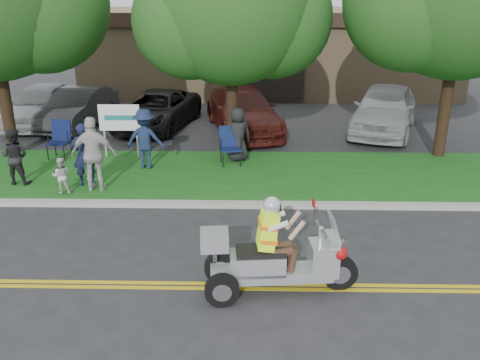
{
  "coord_description": "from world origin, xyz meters",
  "views": [
    {
      "loc": [
        1.08,
        -8.35,
        5.03
      ],
      "look_at": [
        0.86,
        2.0,
        1.1
      ],
      "focal_mm": 38.0,
      "sensor_mm": 36.0,
      "label": 1
    }
  ],
  "objects_px": {
    "lawn_chair_a": "(60,137)",
    "spectator_adult_left": "(84,155)",
    "spectator_adult_right": "(94,154)",
    "parked_car_right": "(243,111)",
    "parked_car_mid": "(156,110)",
    "parked_car_left": "(78,108)",
    "parked_car_far_left": "(42,104)",
    "spectator_adult_mid": "(15,157)",
    "trike_scooter": "(273,260)",
    "lawn_chair_b": "(230,143)",
    "parked_car_far_right": "(385,109)"
  },
  "relations": [
    {
      "from": "spectator_adult_right",
      "to": "spectator_adult_mid",
      "type": "bearing_deg",
      "value": -11.6
    },
    {
      "from": "spectator_adult_right",
      "to": "parked_car_left",
      "type": "relative_size",
      "value": 0.44
    },
    {
      "from": "trike_scooter",
      "to": "spectator_adult_left",
      "type": "distance_m",
      "value": 6.81
    },
    {
      "from": "lawn_chair_b",
      "to": "parked_car_far_right",
      "type": "bearing_deg",
      "value": 25.19
    },
    {
      "from": "trike_scooter",
      "to": "spectator_adult_mid",
      "type": "xyz_separation_m",
      "value": [
        -6.64,
        4.91,
        0.22
      ]
    },
    {
      "from": "spectator_adult_mid",
      "to": "parked_car_far_right",
      "type": "height_order",
      "value": "parked_car_far_right"
    },
    {
      "from": "spectator_adult_left",
      "to": "spectator_adult_mid",
      "type": "xyz_separation_m",
      "value": [
        -1.86,
        0.06,
        -0.09
      ]
    },
    {
      "from": "lawn_chair_b",
      "to": "spectator_adult_mid",
      "type": "distance_m",
      "value": 5.9
    },
    {
      "from": "trike_scooter",
      "to": "spectator_adult_mid",
      "type": "distance_m",
      "value": 8.26
    },
    {
      "from": "parked_car_far_left",
      "to": "parked_car_far_right",
      "type": "height_order",
      "value": "parked_car_far_right"
    },
    {
      "from": "spectator_adult_right",
      "to": "parked_car_mid",
      "type": "height_order",
      "value": "spectator_adult_right"
    },
    {
      "from": "spectator_adult_right",
      "to": "parked_car_right",
      "type": "relative_size",
      "value": 0.37
    },
    {
      "from": "spectator_adult_left",
      "to": "spectator_adult_mid",
      "type": "height_order",
      "value": "spectator_adult_left"
    },
    {
      "from": "spectator_adult_mid",
      "to": "parked_car_left",
      "type": "distance_m",
      "value": 6.32
    },
    {
      "from": "lawn_chair_a",
      "to": "spectator_adult_left",
      "type": "relative_size",
      "value": 0.69
    },
    {
      "from": "spectator_adult_right",
      "to": "parked_car_far_left",
      "type": "distance_m",
      "value": 8.25
    },
    {
      "from": "spectator_adult_right",
      "to": "parked_car_left",
      "type": "bearing_deg",
      "value": -69.57
    },
    {
      "from": "lawn_chair_a",
      "to": "parked_car_far_right",
      "type": "height_order",
      "value": "parked_car_far_right"
    },
    {
      "from": "parked_car_far_left",
      "to": "parked_car_mid",
      "type": "height_order",
      "value": "parked_car_far_left"
    },
    {
      "from": "lawn_chair_b",
      "to": "parked_car_left",
      "type": "relative_size",
      "value": 0.25
    },
    {
      "from": "spectator_adult_left",
      "to": "parked_car_far_right",
      "type": "bearing_deg",
      "value": -175.38
    },
    {
      "from": "parked_car_far_left",
      "to": "lawn_chair_b",
      "type": "bearing_deg",
      "value": -33.36
    },
    {
      "from": "parked_car_far_left",
      "to": "parked_car_right",
      "type": "distance_m",
      "value": 7.9
    },
    {
      "from": "spectator_adult_left",
      "to": "parked_car_right",
      "type": "height_order",
      "value": "spectator_adult_left"
    },
    {
      "from": "lawn_chair_b",
      "to": "spectator_adult_right",
      "type": "xyz_separation_m",
      "value": [
        -3.36,
        -2.22,
        0.34
      ]
    },
    {
      "from": "spectator_adult_mid",
      "to": "parked_car_far_left",
      "type": "distance_m",
      "value": 6.94
    },
    {
      "from": "lawn_chair_b",
      "to": "parked_car_far_right",
      "type": "height_order",
      "value": "parked_car_far_right"
    },
    {
      "from": "lawn_chair_b",
      "to": "parked_car_mid",
      "type": "xyz_separation_m",
      "value": [
        -2.97,
        4.46,
        -0.04
      ]
    },
    {
      "from": "spectator_adult_mid",
      "to": "parked_car_far_left",
      "type": "xyz_separation_m",
      "value": [
        -1.9,
        6.68,
        -0.06
      ]
    },
    {
      "from": "spectator_adult_mid",
      "to": "lawn_chair_a",
      "type": "bearing_deg",
      "value": -96.63
    },
    {
      "from": "lawn_chair_b",
      "to": "parked_car_far_right",
      "type": "distance_m",
      "value": 6.84
    },
    {
      "from": "spectator_adult_left",
      "to": "parked_car_mid",
      "type": "height_order",
      "value": "spectator_adult_left"
    },
    {
      "from": "parked_car_mid",
      "to": "trike_scooter",
      "type": "bearing_deg",
      "value": -58.53
    },
    {
      "from": "lawn_chair_a",
      "to": "parked_car_left",
      "type": "bearing_deg",
      "value": 107.53
    },
    {
      "from": "trike_scooter",
      "to": "parked_car_far_left",
      "type": "relative_size",
      "value": 0.6
    },
    {
      "from": "lawn_chair_b",
      "to": "spectator_adult_left",
      "type": "bearing_deg",
      "value": -164.67
    },
    {
      "from": "parked_car_far_left",
      "to": "parked_car_left",
      "type": "height_order",
      "value": "parked_car_far_left"
    },
    {
      "from": "trike_scooter",
      "to": "parked_car_far_right",
      "type": "height_order",
      "value": "trike_scooter"
    },
    {
      "from": "lawn_chair_b",
      "to": "parked_car_far_left",
      "type": "bearing_deg",
      "value": 136.08
    },
    {
      "from": "lawn_chair_b",
      "to": "parked_car_left",
      "type": "height_order",
      "value": "parked_car_left"
    },
    {
      "from": "parked_car_far_left",
      "to": "parked_car_right",
      "type": "bearing_deg",
      "value": -6.4
    },
    {
      "from": "parked_car_far_left",
      "to": "parked_car_mid",
      "type": "relative_size",
      "value": 0.94
    },
    {
      "from": "spectator_adult_mid",
      "to": "parked_car_right",
      "type": "relative_size",
      "value": 0.28
    },
    {
      "from": "trike_scooter",
      "to": "parked_car_far_left",
      "type": "distance_m",
      "value": 14.39
    },
    {
      "from": "lawn_chair_a",
      "to": "parked_car_mid",
      "type": "xyz_separation_m",
      "value": [
        2.26,
        3.99,
        -0.07
      ]
    },
    {
      "from": "lawn_chair_b",
      "to": "spectator_adult_mid",
      "type": "height_order",
      "value": "spectator_adult_mid"
    },
    {
      "from": "lawn_chair_a",
      "to": "parked_car_left",
      "type": "xyz_separation_m",
      "value": [
        -0.74,
        4.06,
        -0.03
      ]
    },
    {
      "from": "lawn_chair_a",
      "to": "lawn_chair_b",
      "type": "bearing_deg",
      "value": 2.06
    },
    {
      "from": "trike_scooter",
      "to": "lawn_chair_a",
      "type": "bearing_deg",
      "value": 125.95
    },
    {
      "from": "spectator_adult_mid",
      "to": "parked_car_right",
      "type": "bearing_deg",
      "value": -132.29
    }
  ]
}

